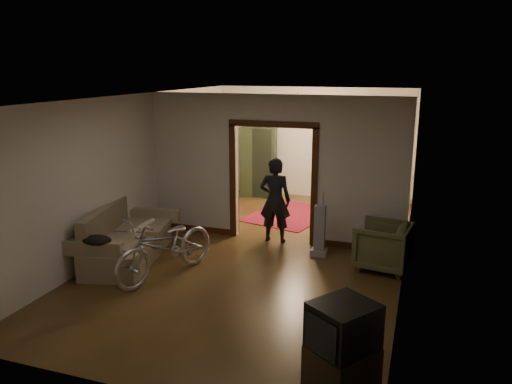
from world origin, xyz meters
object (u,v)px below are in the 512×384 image
at_px(locker, 258,162).
at_px(desk, 356,191).
at_px(bicycle, 166,246).
at_px(armchair, 383,246).
at_px(sofa, 128,234).
at_px(person, 275,200).

distance_m(locker, desk, 2.62).
height_order(bicycle, armchair, bicycle).
bearing_deg(armchair, locker, -130.49).
distance_m(sofa, bicycle, 1.07).
height_order(sofa, bicycle, bicycle).
height_order(sofa, desk, sofa).
bearing_deg(bicycle, locker, 112.15).
distance_m(sofa, locker, 5.07).
distance_m(bicycle, person, 2.49).
bearing_deg(desk, sofa, -141.66).
height_order(sofa, person, person).
bearing_deg(locker, sofa, -106.74).
bearing_deg(sofa, bicycle, -35.61).
height_order(armchair, locker, locker).
xyz_separation_m(bicycle, locker, (-0.27, 5.42, 0.38)).
xyz_separation_m(sofa, locker, (0.72, 5.00, 0.42)).
relative_size(person, locker, 0.91).
bearing_deg(locker, person, -74.92).
bearing_deg(sofa, person, 27.19).
xyz_separation_m(sofa, person, (2.14, 1.76, 0.34)).
bearing_deg(locker, desk, -14.20).
xyz_separation_m(armchair, desk, (-0.94, 3.69, -0.01)).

